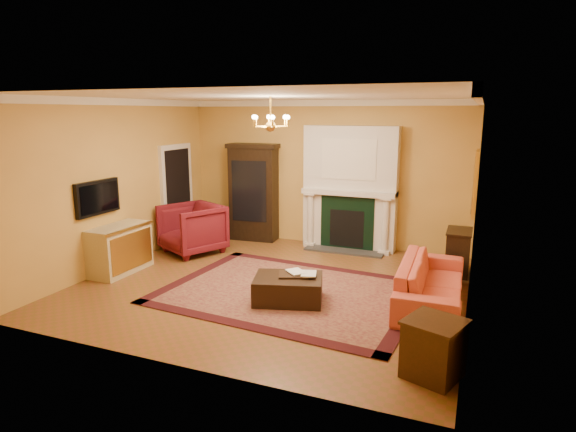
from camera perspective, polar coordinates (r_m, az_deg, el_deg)
The scene contains 26 objects.
floor at distance 7.97m, azimuth -1.93°, elevation -8.17°, with size 6.00×5.50×0.02m, color brown.
ceiling at distance 7.47m, azimuth -2.10°, elevation 14.08°, with size 6.00×5.50×0.02m, color white.
wall_back at distance 10.13m, azimuth 4.35°, elevation 5.03°, with size 6.00×0.02×3.00m, color gold.
wall_front at distance 5.23m, azimuth -14.36°, elevation -2.22°, with size 6.00×0.02×3.00m, color gold.
wall_left at distance 9.20m, azimuth -19.44°, elevation 3.63°, with size 0.02×5.50×3.00m, color gold.
wall_right at distance 6.94m, azimuth 21.35°, elevation 0.85°, with size 0.02×5.50×3.00m, color gold.
fireplace at distance 9.83m, azimuth 7.33°, elevation 2.94°, with size 1.90×0.70×2.50m.
crown_molding at distance 8.35m, azimuth 0.65°, elevation 13.42°, with size 6.00×5.50×0.12m.
doorway at distance 10.56m, azimuth -12.99°, elevation 2.55°, with size 0.08×1.05×2.10m.
tv_panel at distance 8.75m, azimuth -21.63°, elevation 2.04°, with size 0.09×0.95×0.58m.
gilt_mirror at distance 8.30m, azimuth 21.31°, elevation 3.66°, with size 0.06×0.76×1.05m.
chandelier at distance 7.47m, azimuth -2.07°, elevation 11.00°, with size 0.63×0.55×0.53m.
oriental_rug at distance 7.62m, azimuth 0.27°, elevation -9.00°, with size 3.86×2.89×0.02m, color #4A101B.
china_cabinet at distance 10.52m, azimuth -4.07°, elevation 2.57°, with size 1.00×0.46×2.01m, color black.
wingback_armchair at distance 9.74m, azimuth -11.30°, elevation -1.21°, with size 1.05×0.98×1.08m, color maroon.
pedestal_table at distance 9.97m, azimuth -10.39°, elevation -1.90°, with size 0.35×0.35×0.63m.
commode at distance 8.94m, azimuth -19.32°, elevation -3.71°, with size 0.53×1.12×0.83m, color #C8BD92.
coral_sofa at distance 7.37m, azimuth 16.64°, elevation -6.78°, with size 2.22×0.65×0.87m, color #C5463E.
end_table at distance 5.50m, azimuth 16.86°, elevation -14.96°, with size 0.53×0.53×0.61m, color #361B0E.
console_table at distance 8.87m, azimuth 19.50°, elevation -4.14°, with size 0.38×0.67×0.75m, color black.
leather_ottoman at distance 7.21m, azimuth 0.02°, elevation -8.62°, with size 0.99×0.72×0.37m, color black.
ottoman_tray at distance 7.20m, azimuth 0.66°, elevation -6.96°, with size 0.44×0.34×0.03m, color black.
book_a at distance 7.14m, azimuth 0.17°, elevation -5.75°, with size 0.22×0.03×0.30m, color gray.
book_b at distance 7.12m, azimuth 1.59°, elevation -5.79°, with size 0.22×0.02×0.30m, color gray.
topiary_left at distance 9.94m, azimuth 3.66°, elevation 4.63°, with size 0.15×0.15×0.41m.
topiary_right at distance 9.62m, azimuth 10.79°, elevation 4.37°, with size 0.17×0.17×0.47m.
Camera 1 is at (3.03, -6.82, 2.78)m, focal length 30.00 mm.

